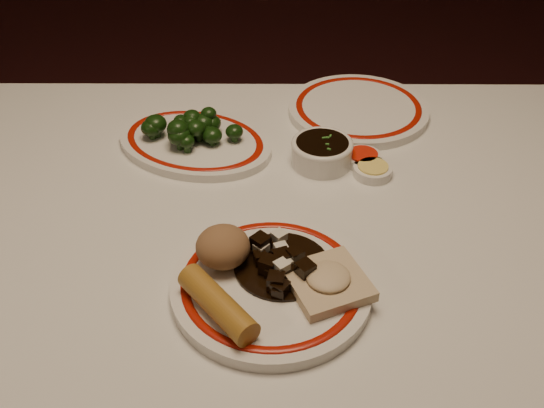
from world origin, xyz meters
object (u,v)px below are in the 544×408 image
at_px(broccoli_pile, 187,128).
at_px(spring_roll, 218,304).
at_px(main_plate, 272,285).
at_px(fried_wonton, 328,281).
at_px(stirfry_heap, 281,265).
at_px(dining_table, 275,268).
at_px(rice_mound, 223,247).
at_px(broccoli_plate, 195,142).
at_px(soy_bowl, 322,153).

bearing_deg(broccoli_pile, spring_roll, -78.39).
bearing_deg(main_plate, fried_wonton, -8.16).
relative_size(main_plate, stirfry_heap, 2.58).
distance_m(main_plate, spring_roll, 0.09).
relative_size(dining_table, main_plate, 3.61).
distance_m(dining_table, fried_wonton, 0.20).
bearing_deg(rice_mound, dining_table, 54.87).
height_order(rice_mound, broccoli_plate, rice_mound).
xyz_separation_m(dining_table, stirfry_heap, (0.01, -0.12, 0.12)).
height_order(stirfry_heap, soy_bowl, stirfry_heap).
bearing_deg(broccoli_pile, fried_wonton, -58.38).
distance_m(main_plate, soy_bowl, 0.31).
distance_m(rice_mound, soy_bowl, 0.30).
xyz_separation_m(spring_roll, soy_bowl, (0.15, 0.35, -0.01)).
height_order(spring_roll, soy_bowl, spring_roll).
bearing_deg(main_plate, rice_mound, 150.55).
xyz_separation_m(main_plate, stirfry_heap, (0.01, 0.02, 0.02)).
relative_size(dining_table, stirfry_heap, 9.32).
relative_size(dining_table, broccoli_pile, 6.76).
distance_m(rice_mound, spring_roll, 0.09).
relative_size(broccoli_plate, soy_bowl, 3.35).
bearing_deg(spring_roll, dining_table, 30.58).
bearing_deg(stirfry_heap, main_plate, -121.80).
bearing_deg(fried_wonton, main_plate, 171.84).
bearing_deg(dining_table, broccoli_pile, 125.91).
xyz_separation_m(fried_wonton, stirfry_heap, (-0.06, 0.03, -0.00)).
height_order(main_plate, stirfry_heap, stirfry_heap).
xyz_separation_m(main_plate, fried_wonton, (0.07, -0.01, 0.02)).
bearing_deg(soy_bowl, broccoli_plate, 167.03).
bearing_deg(spring_roll, broccoli_pile, 62.31).
bearing_deg(main_plate, stirfry_heap, 58.20).
bearing_deg(broccoli_pile, rice_mound, -74.99).
bearing_deg(broccoli_plate, fried_wonton, -59.70).
distance_m(rice_mound, fried_wonton, 0.14).
relative_size(rice_mound, fried_wonton, 0.58).
height_order(dining_table, rice_mound, rice_mound).
height_order(broccoli_plate, soy_bowl, soy_bowl).
xyz_separation_m(main_plate, broccoli_pile, (-0.15, 0.35, 0.03)).
height_order(fried_wonton, stirfry_heap, stirfry_heap).
height_order(stirfry_heap, broccoli_plate, stirfry_heap).
bearing_deg(spring_roll, rice_mound, 50.42).
bearing_deg(main_plate, broccoli_pile, 113.08).
relative_size(rice_mound, broccoli_plate, 0.21).
relative_size(stirfry_heap, soy_bowl, 1.26).
bearing_deg(fried_wonton, soy_bowl, 87.98).
bearing_deg(stirfry_heap, dining_table, 93.31).
bearing_deg(soy_bowl, rice_mound, -119.47).
bearing_deg(stirfry_heap, rice_mound, 167.33).
xyz_separation_m(dining_table, broccoli_plate, (-0.14, 0.21, 0.10)).
distance_m(fried_wonton, broccoli_pile, 0.42).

